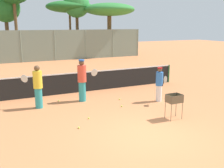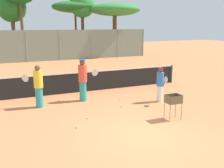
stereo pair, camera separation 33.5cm
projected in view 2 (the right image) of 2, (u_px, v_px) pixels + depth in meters
ground_plane at (147, 136)px, 8.32m from camera, size 80.00×80.00×0.00m
tennis_net at (86, 81)px, 13.73m from camera, size 11.03×0.10×1.07m
back_fence at (44, 46)px, 24.88m from camera, size 21.91×0.08×2.95m
tree_0 at (82, 5)px, 29.08m from camera, size 2.86×2.86×7.03m
tree_1 at (12, 8)px, 27.54m from camera, size 3.03×3.03×6.69m
tree_3 at (115, 10)px, 29.09m from camera, size 5.64×5.64×5.78m
tree_4 at (75, 7)px, 29.95m from camera, size 5.35×5.35×6.08m
player_white_outfit at (83, 80)px, 11.95m from camera, size 0.95×0.41×1.93m
player_red_cap at (38, 86)px, 11.02m from camera, size 0.87×0.55×1.82m
player_yellow_shirt at (160, 84)px, 11.85m from camera, size 0.33×0.87×1.58m
ball_cart at (174, 101)px, 9.63m from camera, size 0.56×0.41×0.95m
tennis_ball_1 at (59, 100)px, 12.13m from camera, size 0.07×0.07×0.07m
tennis_ball_2 at (122, 106)px, 11.24m from camera, size 0.07×0.07×0.07m
tennis_ball_4 at (88, 118)px, 9.84m from camera, size 0.07×0.07×0.07m
tennis_ball_5 at (77, 127)px, 8.95m from camera, size 0.07×0.07×0.07m
tennis_ball_6 at (120, 99)px, 12.28m from camera, size 0.07×0.07×0.07m
parked_car at (3, 51)px, 28.10m from camera, size 4.20×1.70×1.60m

